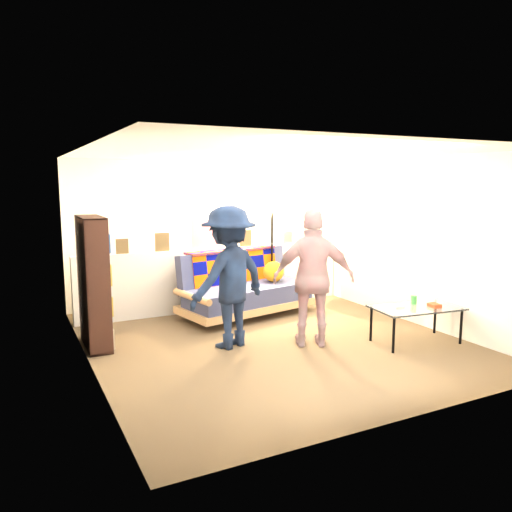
# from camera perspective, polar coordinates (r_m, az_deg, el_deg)

# --- Properties ---
(ground) EXTENTS (5.00, 5.00, 0.00)m
(ground) POSITION_cam_1_polar(r_m,az_deg,el_deg) (6.64, 1.57, -9.46)
(ground) COLOR brown
(ground) RESTS_ON ground
(room_shell) EXTENTS (4.60, 5.05, 2.45)m
(room_shell) POSITION_cam_1_polar(r_m,az_deg,el_deg) (6.75, -0.27, 5.30)
(room_shell) COLOR silver
(room_shell) RESTS_ON ground
(half_wall_ledge) EXTENTS (4.45, 0.15, 1.00)m
(half_wall_ledge) POSITION_cam_1_polar(r_m,az_deg,el_deg) (8.10, -4.46, -2.55)
(half_wall_ledge) COLOR silver
(half_wall_ledge) RESTS_ON ground
(ledge_decor) EXTENTS (2.97, 0.02, 0.45)m
(ledge_decor) POSITION_cam_1_polar(r_m,az_deg,el_deg) (7.90, -5.98, 2.12)
(ledge_decor) COLOR brown
(ledge_decor) RESTS_ON half_wall_ledge
(futon_sofa) EXTENTS (2.20, 1.34, 0.88)m
(futon_sofa) POSITION_cam_1_polar(r_m,az_deg,el_deg) (7.73, -1.25, -3.72)
(futon_sofa) COLOR tan
(futon_sofa) RESTS_ON ground
(bookshelf) EXTENTS (0.27, 0.81, 1.63)m
(bookshelf) POSITION_cam_1_polar(r_m,az_deg,el_deg) (6.49, -18.06, -3.36)
(bookshelf) COLOR black
(bookshelf) RESTS_ON ground
(coffee_table) EXTENTS (1.19, 0.75, 0.58)m
(coffee_table) POSITION_cam_1_polar(r_m,az_deg,el_deg) (6.71, 17.90, -5.79)
(coffee_table) COLOR black
(coffee_table) RESTS_ON ground
(floor_lamp) EXTENTS (0.34, 0.31, 1.65)m
(floor_lamp) POSITION_cam_1_polar(r_m,az_deg,el_deg) (8.18, 1.86, 2.35)
(floor_lamp) COLOR black
(floor_lamp) RESTS_ON ground
(person_left) EXTENTS (1.29, 0.99, 1.76)m
(person_left) POSITION_cam_1_polar(r_m,az_deg,el_deg) (6.16, -3.12, -2.44)
(person_left) COLOR black
(person_left) RESTS_ON ground
(person_right) EXTENTS (1.09, 0.83, 1.72)m
(person_right) POSITION_cam_1_polar(r_m,az_deg,el_deg) (6.22, 6.60, -2.57)
(person_right) COLOR pink
(person_right) RESTS_ON ground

